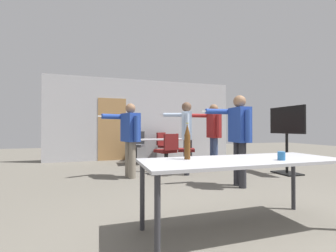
{
  "coord_description": "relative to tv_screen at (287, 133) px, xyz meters",
  "views": [
    {
      "loc": [
        -1.53,
        -1.5,
        1.05
      ],
      "look_at": [
        -0.2,
        2.79,
        1.1
      ],
      "focal_mm": 24.0,
      "sensor_mm": 36.0,
      "label": 1
    }
  ],
  "objects": [
    {
      "name": "back_wall",
      "position": [
        -2.67,
        3.53,
        0.41
      ],
      "size": [
        6.38,
        0.12,
        2.73
      ],
      "color": "#BCBCC1",
      "rests_on": "ground_plane"
    },
    {
      "name": "conference_table_near",
      "position": [
        -2.74,
        -2.15,
        -0.27
      ],
      "size": [
        2.11,
        0.75,
        0.73
      ],
      "color": "#A8A8AD",
      "rests_on": "ground_plane"
    },
    {
      "name": "conference_table_far",
      "position": [
        -2.36,
        2.4,
        -0.28
      ],
      "size": [
        1.85,
        0.7,
        0.73
      ],
      "color": "#A8A8AD",
      "rests_on": "ground_plane"
    },
    {
      "name": "tv_screen",
      "position": [
        0.0,
        0.0,
        0.0
      ],
      "size": [
        0.44,
        0.99,
        1.56
      ],
      "rotation": [
        0.0,
        0.0,
        -1.57
      ],
      "color": "black",
      "rests_on": "ground_plane"
    },
    {
      "name": "person_center_tall",
      "position": [
        -2.26,
        0.64,
        0.06
      ],
      "size": [
        0.69,
        0.72,
        1.65
      ],
      "rotation": [
        0.0,
        0.0,
        1.23
      ],
      "color": "#28282D",
      "rests_on": "ground_plane"
    },
    {
      "name": "person_far_watching",
      "position": [
        -1.74,
        -0.65,
        0.05
      ],
      "size": [
        0.75,
        0.64,
        1.65
      ],
      "rotation": [
        0.0,
        0.0,
        1.53
      ],
      "color": "#28282D",
      "rests_on": "ground_plane"
    },
    {
      "name": "person_left_plaid",
      "position": [
        -1.35,
        1.02,
        0.07
      ],
      "size": [
        0.75,
        0.64,
        1.67
      ],
      "rotation": [
        0.0,
        0.0,
        1.51
      ],
      "color": "#3D4C75",
      "rests_on": "ground_plane"
    },
    {
      "name": "person_right_polo",
      "position": [
        -3.53,
        0.68,
        0.0
      ],
      "size": [
        0.87,
        0.64,
        1.59
      ],
      "rotation": [
        0.0,
        0.0,
        1.9
      ],
      "color": "slate",
      "rests_on": "ground_plane"
    },
    {
      "name": "office_chair_far_left",
      "position": [
        -1.87,
        1.78,
        -0.53
      ],
      "size": [
        0.64,
        0.6,
        0.9
      ],
      "rotation": [
        0.0,
        0.0,
        4.35
      ],
      "color": "black",
      "rests_on": "ground_plane"
    },
    {
      "name": "office_chair_side_rolled",
      "position": [
        -2.44,
        1.52,
        -0.52
      ],
      "size": [
        0.59,
        0.64,
        0.91
      ],
      "rotation": [
        0.0,
        0.0,
        0.33
      ],
      "color": "black",
      "rests_on": "ground_plane"
    },
    {
      "name": "office_chair_near_pushed",
      "position": [
        -2.02,
        3.07,
        -0.52
      ],
      "size": [
        0.67,
        0.69,
        0.91
      ],
      "rotation": [
        0.0,
        0.0,
        3.79
      ],
      "color": "black",
      "rests_on": "ground_plane"
    },
    {
      "name": "office_chair_far_right",
      "position": [
        -2.98,
        3.18,
        -0.49
      ],
      "size": [
        0.63,
        0.67,
        0.95
      ],
      "rotation": [
        0.0,
        0.0,
        2.68
      ],
      "color": "black",
      "rests_on": "ground_plane"
    },
    {
      "name": "beer_bottle",
      "position": [
        -3.29,
        -1.99,
        -0.03
      ],
      "size": [
        0.06,
        0.06,
        0.38
      ],
      "color": "#563314",
      "rests_on": "conference_table_near"
    },
    {
      "name": "drink_cup",
      "position": [
        -2.42,
        -2.33,
        -0.17
      ],
      "size": [
        0.07,
        0.07,
        0.09
      ],
      "color": "#2866A3",
      "rests_on": "conference_table_near"
    }
  ]
}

